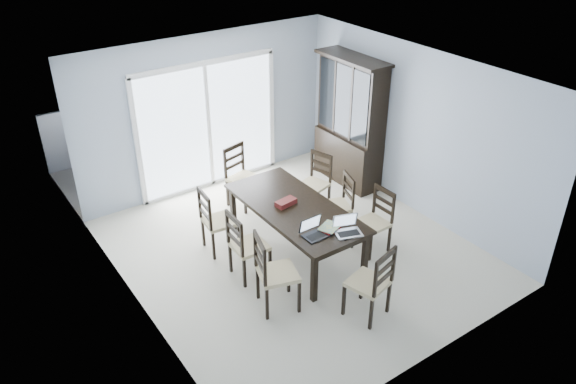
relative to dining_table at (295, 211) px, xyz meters
name	(u,v)px	position (x,y,z in m)	size (l,w,h in m)	color
floor	(295,251)	(0.00, 0.00, -0.67)	(5.00, 5.00, 0.00)	beige
ceiling	(296,75)	(0.00, 0.00, 1.93)	(5.00, 5.00, 0.00)	white
back_wall	(207,113)	(0.00, 2.50, 0.63)	(4.50, 0.02, 2.60)	#9BA8B9
wall_left	(132,224)	(-2.25, 0.00, 0.63)	(0.02, 5.00, 2.60)	#9BA8B9
wall_right	(416,132)	(2.25, 0.00, 0.63)	(0.02, 5.00, 2.60)	#9BA8B9
balcony	(187,164)	(0.00, 3.50, -0.72)	(4.50, 2.00, 0.10)	gray
railing	(162,118)	(0.00, 4.50, -0.12)	(4.50, 0.06, 1.10)	#99999E
dining_table	(295,211)	(0.00, 0.00, 0.00)	(1.00, 2.20, 0.75)	black
china_hutch	(350,123)	(2.02, 1.25, 0.40)	(0.50, 1.38, 2.20)	black
sliding_door	(208,125)	(0.00, 2.48, 0.41)	(2.52, 0.05, 2.18)	silver
chair_left_near	(270,265)	(-0.93, -0.78, -0.04)	(0.57, 0.57, 1.20)	black
chair_left_mid	(243,239)	(-0.89, -0.08, -0.07)	(0.46, 0.44, 1.14)	black
chair_left_far	(213,215)	(-0.92, 0.67, -0.07)	(0.48, 0.47, 1.14)	black
chair_right_near	(378,213)	(1.01, -0.58, -0.10)	(0.43, 0.41, 1.08)	black
chair_right_mid	(342,198)	(0.89, 0.06, -0.11)	(0.51, 0.50, 1.06)	black
chair_right_far	(317,176)	(1.01, 0.81, -0.10)	(0.51, 0.51, 1.08)	black
chair_end_near	(376,277)	(-0.02, -1.65, -0.06)	(0.53, 0.54, 1.15)	black
chair_end_far	(239,169)	(0.07, 1.62, -0.06)	(0.54, 0.55, 1.16)	black
laptop_dark	(317,233)	(-0.20, -0.74, 0.13)	(0.33, 0.23, 0.22)	black
laptop_silver	(348,230)	(0.16, -0.93, 0.13)	(0.39, 0.33, 0.23)	#BDBDBF
book_stack	(329,228)	(0.02, -0.72, 0.10)	(0.34, 0.30, 0.05)	maroon
cell_phone	(347,238)	(0.08, -1.00, 0.08)	(0.10, 0.05, 0.01)	black
game_box	(286,203)	(-0.08, 0.11, 0.11)	(0.29, 0.15, 0.07)	#521016
hot_tub	(169,141)	(-0.25, 3.65, -0.23)	(1.96, 1.82, 0.88)	brown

